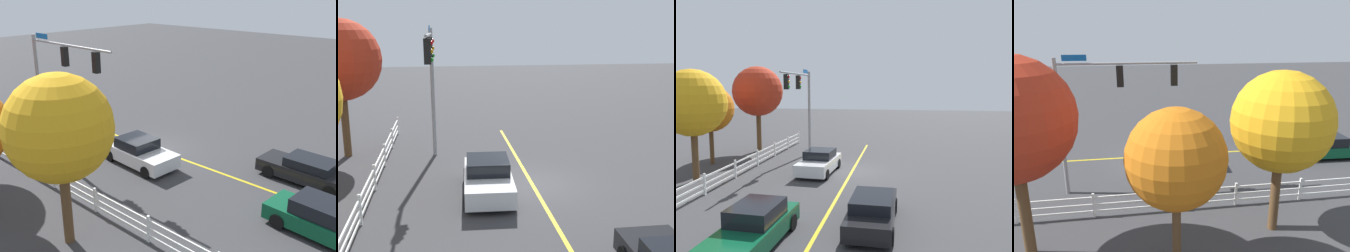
{
  "view_description": "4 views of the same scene",
  "coord_description": "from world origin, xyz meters",
  "views": [
    {
      "loc": [
        -15.6,
        15.96,
        9.35
      ],
      "look_at": [
        -2.08,
        1.11,
        2.27
      ],
      "focal_mm": 42.8,
      "sensor_mm": 36.0,
      "label": 1
    },
    {
      "loc": [
        -17.02,
        3.76,
        6.76
      ],
      "look_at": [
        -2.03,
        1.48,
        3.18
      ],
      "focal_mm": 44.25,
      "sensor_mm": 36.0,
      "label": 2
    },
    {
      "loc": [
        -21.46,
        -3.05,
        5.57
      ],
      "look_at": [
        -1.37,
        0.34,
        3.16
      ],
      "focal_mm": 35.59,
      "sensor_mm": 36.0,
      "label": 3
    },
    {
      "loc": [
        1.59,
        19.68,
        7.93
      ],
      "look_at": [
        -1.42,
        0.53,
        2.16
      ],
      "focal_mm": 34.06,
      "sensor_mm": 36.0,
      "label": 4
    }
  ],
  "objects": [
    {
      "name": "tree_2",
      "position": [
        5.54,
        9.0,
        5.16
      ],
      "size": [
        4.25,
        4.25,
        7.31
      ],
      "color": "brown",
      "rests_on": "ground_plane"
    },
    {
      "name": "lane_center_stripe",
      "position": [
        -4.0,
        0.0,
        0.0
      ],
      "size": [
        28.0,
        0.16,
        0.01
      ],
      "primitive_type": "cube",
      "color": "gold",
      "rests_on": "ground_plane"
    },
    {
      "name": "car_2",
      "position": [
        -0.82,
        2.06,
        0.71
      ],
      "size": [
        4.51,
        2.23,
        1.49
      ],
      "rotation": [
        0.0,
        0.0,
        3.09
      ],
      "color": "silver",
      "rests_on": "ground_plane"
    },
    {
      "name": "white_rail_fence",
      "position": [
        -3.0,
        6.8,
        0.6
      ],
      "size": [
        26.1,
        0.1,
        1.15
      ],
      "color": "white",
      "rests_on": "ground_plane"
    },
    {
      "name": "ground_plane",
      "position": [
        0.0,
        0.0,
        0.0
      ],
      "size": [
        120.0,
        120.0,
        0.0
      ],
      "primitive_type": "plane",
      "color": "#38383A"
    },
    {
      "name": "signal_assembly",
      "position": [
        3.01,
        4.33,
        4.84
      ],
      "size": [
        6.72,
        0.38,
        6.91
      ],
      "color": "gray",
      "rests_on": "ground_plane"
    }
  ]
}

